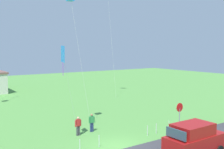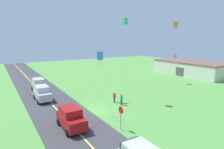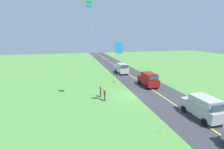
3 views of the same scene
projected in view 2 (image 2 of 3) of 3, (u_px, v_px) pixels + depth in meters
ground_plane at (94, 111)px, 25.19m from camera, size 120.00×120.00×0.10m
asphalt_road at (64, 117)px, 23.10m from camera, size 120.00×7.00×0.00m
road_centre_stripe at (64, 117)px, 23.10m from camera, size 120.00×0.16×0.00m
car_suv_foreground at (71, 117)px, 20.09m from camera, size 4.40×2.12×2.24m
car_parked_west_far at (39, 85)px, 34.44m from camera, size 4.40×2.12×2.24m
car_parked_west_near at (42, 93)px, 29.11m from camera, size 4.40×2.12×2.24m
stop_sign at (121, 114)px, 19.43m from camera, size 0.76×0.08×2.56m
person_adult_near at (114, 97)px, 28.15m from camera, size 0.58×0.22×1.60m
person_adult_companion at (121, 99)px, 27.07m from camera, size 0.58×0.22×1.60m
kite_red_low at (100, 57)px, 27.94m from camera, size 1.97×1.79×7.45m
kite_blue_mid at (125, 22)px, 26.81m from camera, size 1.52×1.64×12.13m
kite_yellow_high at (175, 56)px, 39.51m from camera, size 2.39×0.56×6.27m
kite_pink_drift at (176, 26)px, 38.96m from camera, size 2.44×0.71×12.73m
warehouse_distant at (192, 68)px, 50.70m from camera, size 18.36×10.20×3.50m
fence_post_0 at (73, 90)px, 33.32m from camera, size 0.05×0.05×0.90m
fence_post_1 at (80, 95)px, 30.59m from camera, size 0.05×0.05×0.90m
fence_post_2 at (89, 100)px, 27.83m from camera, size 0.05×0.05×0.90m
fence_post_3 at (94, 104)px, 26.51m from camera, size 0.05×0.05×0.90m
fence_post_4 at (117, 118)px, 21.73m from camera, size 0.05×0.05×0.90m
fence_post_5 at (112, 115)px, 22.57m from camera, size 0.05×0.05×0.90m
fence_post_6 at (125, 123)px, 20.46m from camera, size 0.05×0.05×0.90m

